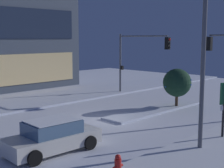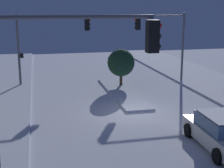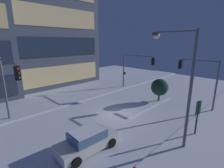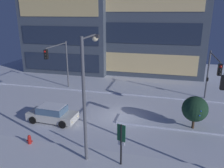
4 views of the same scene
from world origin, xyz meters
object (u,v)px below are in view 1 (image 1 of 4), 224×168
at_px(traffic_light_corner_far_right, 139,52).
at_px(decorated_tree_median, 177,83).
at_px(street_lamp_arched, 188,36).
at_px(fire_hydrant, 118,165).
at_px(parking_info_sign, 224,103).
at_px(car_near, 53,137).

bearing_deg(traffic_light_corner_far_right, decorated_tree_median, -19.88).
bearing_deg(street_lamp_arched, fire_hydrant, 88.45).
distance_m(parking_info_sign, decorated_tree_median, 7.75).
relative_size(car_near, traffic_light_corner_far_right, 0.80).
height_order(street_lamp_arched, fire_hydrant, street_lamp_arched).
distance_m(car_near, traffic_light_corner_far_right, 15.85).
distance_m(traffic_light_corner_far_right, parking_info_sign, 13.35).
bearing_deg(parking_info_sign, fire_hydrant, 100.85).
relative_size(car_near, parking_info_sign, 1.55).
distance_m(fire_hydrant, parking_info_sign, 7.19).
bearing_deg(parking_info_sign, traffic_light_corner_far_right, -14.46).
xyz_separation_m(traffic_light_corner_far_right, parking_info_sign, (-6.76, -11.33, -2.01)).
xyz_separation_m(car_near, traffic_light_corner_far_right, (13.99, 6.75, 3.17)).
height_order(street_lamp_arched, decorated_tree_median, street_lamp_arched).
bearing_deg(fire_hydrant, parking_info_sign, -5.52).
bearing_deg(decorated_tree_median, traffic_light_corner_far_right, 70.12).
bearing_deg(car_near, street_lamp_arched, -36.04).
xyz_separation_m(car_near, parking_info_sign, (7.23, -4.58, 1.16)).
bearing_deg(decorated_tree_median, parking_info_sign, -128.76).
distance_m(traffic_light_corner_far_right, fire_hydrant, 17.75).
xyz_separation_m(street_lamp_arched, decorated_tree_median, (7.19, 5.31, -3.37)).
bearing_deg(street_lamp_arched, traffic_light_corner_far_right, -42.81).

